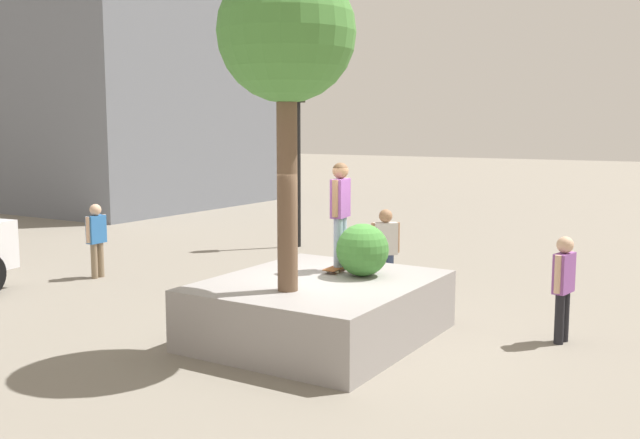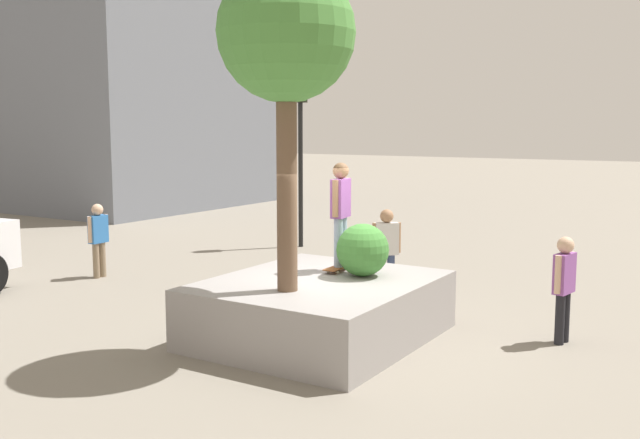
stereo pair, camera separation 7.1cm
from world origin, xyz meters
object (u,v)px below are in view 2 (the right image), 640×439
at_px(pedestrian_crossing, 564,282).
at_px(passerby_with_bag, 386,246).
at_px(plaza_tree, 286,38).
at_px(bystander_watching, 98,235).
at_px(skateboard, 340,267).
at_px(planter_ledge, 320,309).
at_px(skateboarder, 341,207).
at_px(traffic_light_corner, 301,127).

height_order(pedestrian_crossing, passerby_with_bag, passerby_with_bag).
xyz_separation_m(plaza_tree, bystander_watching, (2.06, 6.18, -3.41)).
distance_m(skateboard, passerby_with_bag, 2.24).
distance_m(planter_ledge, passerby_with_bag, 3.05).
relative_size(plaza_tree, pedestrian_crossing, 2.81).
height_order(plaza_tree, passerby_with_bag, plaza_tree).
bearing_deg(skateboard, passerby_with_bag, 7.80).
distance_m(skateboard, skateboarder, 0.95).
height_order(plaza_tree, pedestrian_crossing, plaza_tree).
bearing_deg(plaza_tree, pedestrian_crossing, -51.84).
height_order(planter_ledge, skateboarder, skateboarder).
height_order(plaza_tree, bystander_watching, plaza_tree).
relative_size(traffic_light_corner, bystander_watching, 2.97).
bearing_deg(bystander_watching, planter_ledge, -101.38).
height_order(skateboarder, bystander_watching, skateboarder).
xyz_separation_m(skateboarder, pedestrian_crossing, (0.89, -3.22, -0.99)).
height_order(traffic_light_corner, passerby_with_bag, traffic_light_corner).
xyz_separation_m(plaza_tree, pedestrian_crossing, (2.47, -3.14, -3.39)).
xyz_separation_m(skateboard, bystander_watching, (0.48, 6.10, -0.05)).
height_order(traffic_light_corner, bystander_watching, traffic_light_corner).
height_order(planter_ledge, skateboard, skateboard).
distance_m(pedestrian_crossing, bystander_watching, 9.33).
bearing_deg(skateboarder, plaza_tree, -177.26).
xyz_separation_m(planter_ledge, skateboarder, (0.77, 0.10, 1.45)).
distance_m(traffic_light_corner, passerby_with_bag, 6.12).
height_order(skateboard, passerby_with_bag, passerby_with_bag).
bearing_deg(traffic_light_corner, bystander_watching, 165.07).
bearing_deg(pedestrian_crossing, skateboard, 105.43).
relative_size(traffic_light_corner, passerby_with_bag, 2.83).
distance_m(passerby_with_bag, bystander_watching, 6.05).
bearing_deg(passerby_with_bag, bystander_watching, 106.64).
xyz_separation_m(planter_ledge, plaza_tree, (-0.82, 0.02, 3.86)).
relative_size(skateboarder, passerby_with_bag, 1.00).
bearing_deg(bystander_watching, pedestrian_crossing, -87.50).
bearing_deg(plaza_tree, passerby_with_bag, 5.71).
height_order(planter_ledge, pedestrian_crossing, pedestrian_crossing).
height_order(planter_ledge, passerby_with_bag, passerby_with_bag).
relative_size(planter_ledge, pedestrian_crossing, 2.18).
height_order(traffic_light_corner, pedestrian_crossing, traffic_light_corner).
bearing_deg(traffic_light_corner, skateboarder, -141.89).
distance_m(traffic_light_corner, bystander_watching, 6.06).
bearing_deg(pedestrian_crossing, planter_ledge, 117.93).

